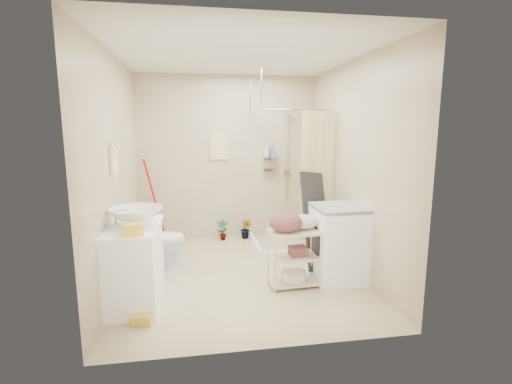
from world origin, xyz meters
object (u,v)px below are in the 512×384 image
vanity (135,264)px  laundry_rack (294,253)px  washing_machine (339,242)px  toilet (157,240)px

vanity → laundry_rack: vanity is taller
vanity → laundry_rack: size_ratio=1.19×
vanity → laundry_rack: 1.72m
vanity → washing_machine: bearing=6.9°
washing_machine → laundry_rack: 0.60m
vanity → washing_machine: 2.31m
toilet → washing_machine: 2.29m
laundry_rack → vanity: bearing=-178.8°
toilet → washing_machine: bearing=-110.2°
washing_machine → vanity: bearing=-174.1°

